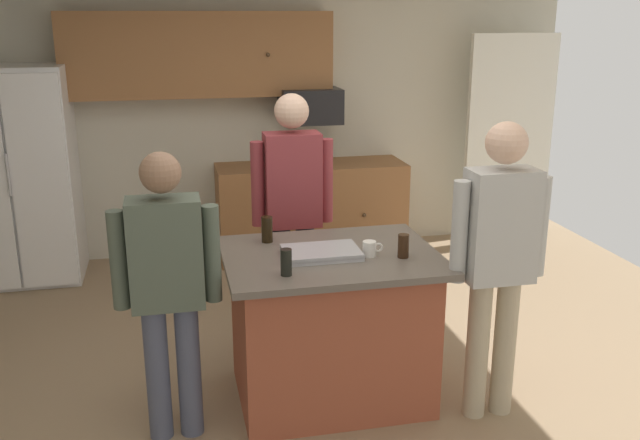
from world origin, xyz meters
name	(u,v)px	position (x,y,z in m)	size (l,w,h in m)	color
floor	(299,384)	(0.00, 0.00, 0.00)	(7.04, 7.04, 0.00)	#937A5B
back_wall	(243,119)	(0.00, 2.80, 1.30)	(6.40, 0.10, 2.60)	beige
french_door_window_panel	(509,137)	(2.60, 2.40, 1.10)	(0.90, 0.06, 2.00)	white
cabinet_run_upper	(199,54)	(-0.40, 2.60, 1.93)	(2.40, 0.38, 0.75)	#936038
cabinet_run_lower	(311,209)	(0.60, 2.48, 0.45)	(1.80, 0.63, 0.90)	#936038
refrigerator	(18,176)	(-2.00, 2.38, 0.93)	(0.94, 0.76, 1.87)	white
microwave_over_range	(310,106)	(0.60, 2.50, 1.45)	(0.56, 0.40, 0.32)	black
kitchen_island	(331,325)	(0.17, -0.17, 0.47)	(1.26, 0.97, 0.93)	#9E4C33
person_guest_by_door	(167,280)	(-0.77, -0.39, 0.93)	(0.57, 0.22, 1.62)	#4C5166
person_guest_right	(498,252)	(1.03, -0.56, 1.01)	(0.57, 0.23, 1.74)	tan
person_elder_center	(293,201)	(0.09, 0.67, 1.03)	(0.57, 0.23, 1.78)	#383842
glass_dark_ale	(403,246)	(0.56, -0.32, 1.00)	(0.06, 0.06, 0.14)	#321E10
glass_pilsner	(267,229)	(-0.16, 0.14, 1.01)	(0.07, 0.07, 0.16)	black
glass_short_whisky	(286,262)	(-0.15, -0.45, 1.00)	(0.06, 0.06, 0.15)	black
mug_blue_stoneware	(370,249)	(0.38, -0.25, 0.98)	(0.12, 0.08, 0.09)	white
serving_tray	(321,253)	(0.11, -0.19, 0.95)	(0.44, 0.30, 0.04)	#B7B7BC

